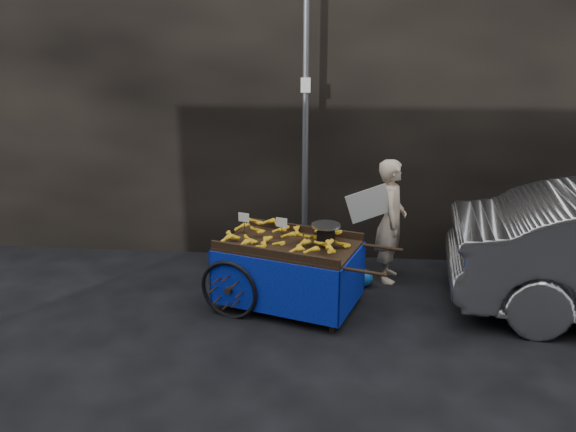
{
  "coord_description": "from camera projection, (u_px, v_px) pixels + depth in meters",
  "views": [
    {
      "loc": [
        0.7,
        -5.83,
        2.96
      ],
      "look_at": [
        0.15,
        0.5,
        0.94
      ],
      "focal_mm": 35.0,
      "sensor_mm": 36.0,
      "label": 1
    }
  ],
  "objects": [
    {
      "name": "building_wall",
      "position": [
        317.0,
        71.0,
        8.16
      ],
      "size": [
        13.5,
        2.0,
        5.0
      ],
      "color": "black",
      "rests_on": "ground"
    },
    {
      "name": "banana_cart",
      "position": [
        285.0,
        250.0,
        6.29
      ],
      "size": [
        2.23,
        1.49,
        1.11
      ],
      "rotation": [
        0.0,
        0.0,
        -0.31
      ],
      "color": "black",
      "rests_on": "ground"
    },
    {
      "name": "ground",
      "position": [
        272.0,
        306.0,
        6.49
      ],
      "size": [
        80.0,
        80.0,
        0.0
      ],
      "primitive_type": "plane",
      "color": "black",
      "rests_on": "ground"
    },
    {
      "name": "plastic_bag",
      "position": [
        363.0,
        278.0,
        6.96
      ],
      "size": [
        0.25,
        0.2,
        0.23
      ],
      "primitive_type": "ellipsoid",
      "color": "blue",
      "rests_on": "ground"
    },
    {
      "name": "vendor",
      "position": [
        391.0,
        221.0,
        6.99
      ],
      "size": [
        0.81,
        0.61,
        1.56
      ],
      "rotation": [
        0.0,
        0.0,
        1.46
      ],
      "color": "#C8B195",
      "rests_on": "ground"
    },
    {
      "name": "street_pole",
      "position": [
        306.0,
        117.0,
        7.09
      ],
      "size": [
        0.12,
        0.1,
        4.0
      ],
      "color": "slate",
      "rests_on": "ground"
    }
  ]
}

